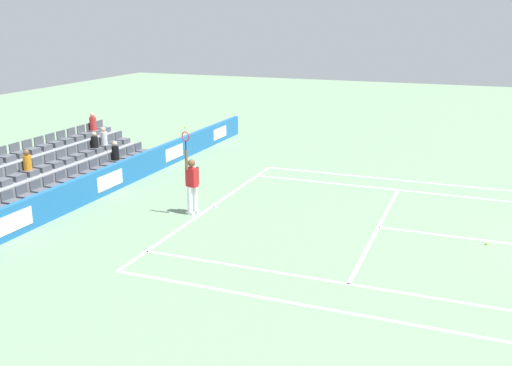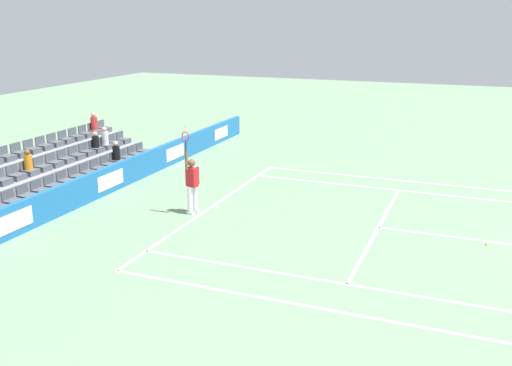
{
  "view_description": "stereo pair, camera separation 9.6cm",
  "coord_description": "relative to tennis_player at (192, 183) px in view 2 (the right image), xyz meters",
  "views": [
    {
      "loc": [
        16.49,
        -3.92,
        6.07
      ],
      "look_at": [
        0.44,
        -10.17,
        1.1
      ],
      "focal_mm": 40.62,
      "sensor_mm": 36.0,
      "label": 1
    },
    {
      "loc": [
        16.46,
        -3.83,
        6.07
      ],
      "look_at": [
        0.44,
        -10.17,
        1.1
      ],
      "focal_mm": 40.62,
      "sensor_mm": 36.0,
      "label": 2
    }
  ],
  "objects": [
    {
      "name": "line_baseline",
      "position": [
        -0.88,
        0.28,
        -0.99
      ],
      "size": [
        10.97,
        0.1,
        0.01
      ],
      "primitive_type": "cube",
      "color": "white",
      "rests_on": "ground"
    },
    {
      "name": "line_doubles_sideline_left",
      "position": [
        4.6,
        6.22,
        -0.99
      ],
      "size": [
        0.1,
        11.89,
        0.01
      ],
      "primitive_type": "cube",
      "color": "white",
      "rests_on": "ground"
    },
    {
      "name": "stadium_stand",
      "position": [
        -0.89,
        -6.15,
        -0.45
      ],
      "size": [
        8.68,
        2.85,
        2.21
      ],
      "color": "gray",
      "rests_on": "ground"
    },
    {
      "name": "line_centre_service",
      "position": [
        -0.88,
        8.97,
        -0.99
      ],
      "size": [
        0.1,
        6.4,
        0.01
      ],
      "primitive_type": "cube",
      "color": "white",
      "rests_on": "ground"
    },
    {
      "name": "line_service",
      "position": [
        -0.88,
        5.77,
        -0.99
      ],
      "size": [
        8.23,
        0.1,
        0.01
      ],
      "primitive_type": "cube",
      "color": "white",
      "rests_on": "ground"
    },
    {
      "name": "line_singles_sideline_left",
      "position": [
        3.23,
        6.22,
        -0.99
      ],
      "size": [
        0.1,
        11.89,
        0.01
      ],
      "primitive_type": "cube",
      "color": "white",
      "rests_on": "ground"
    },
    {
      "name": "sponsor_barrier",
      "position": [
        -0.88,
        -3.83,
        -0.51
      ],
      "size": [
        23.27,
        0.22,
        0.96
      ],
      "color": "#1E66AD",
      "rests_on": "ground"
    },
    {
      "name": "line_centre_mark",
      "position": [
        -0.88,
        0.38,
        -0.99
      ],
      "size": [
        0.1,
        0.2,
        0.01
      ],
      "primitive_type": "cube",
      "color": "white",
      "rests_on": "ground"
    },
    {
      "name": "line_singles_sideline_right",
      "position": [
        -5.0,
        6.22,
        -0.99
      ],
      "size": [
        0.1,
        11.89,
        0.01
      ],
      "primitive_type": "cube",
      "color": "white",
      "rests_on": "ground"
    },
    {
      "name": "tennis_player",
      "position": [
        0.0,
        0.0,
        0.0
      ],
      "size": [
        0.51,
        0.42,
        2.85
      ],
      "color": "white",
      "rests_on": "ground"
    },
    {
      "name": "loose_tennis_ball",
      "position": [
        -0.58,
        8.79,
        -0.96
      ],
      "size": [
        0.07,
        0.07,
        0.07
      ],
      "primitive_type": "sphere",
      "color": "#D1E533",
      "rests_on": "ground"
    },
    {
      "name": "line_doubles_sideline_right",
      "position": [
        -6.37,
        6.22,
        -0.99
      ],
      "size": [
        0.1,
        11.89,
        0.01
      ],
      "primitive_type": "cube",
      "color": "white",
      "rests_on": "ground"
    }
  ]
}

